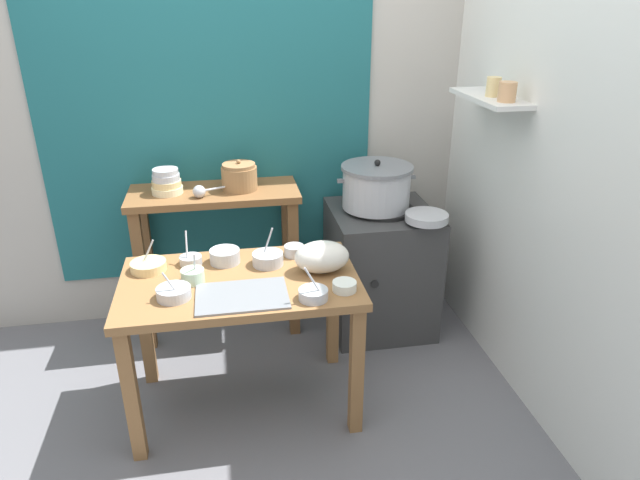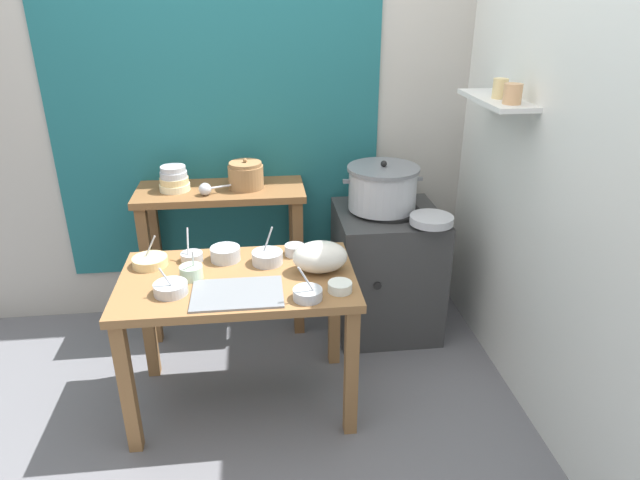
{
  "view_description": "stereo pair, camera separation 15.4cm",
  "coord_description": "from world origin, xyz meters",
  "px_view_note": "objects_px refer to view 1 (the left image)",
  "views": [
    {
      "loc": [
        -0.09,
        -2.27,
        1.95
      ],
      "look_at": [
        0.36,
        0.22,
        0.82
      ],
      "focal_mm": 31.65,
      "sensor_mm": 36.0,
      "label": 1
    },
    {
      "loc": [
        0.07,
        -2.29,
        1.95
      ],
      "look_at": [
        0.36,
        0.22,
        0.82
      ],
      "focal_mm": 31.65,
      "sensor_mm": 36.0,
      "label": 2
    }
  ],
  "objects_px": {
    "plastic_bag": "(322,257)",
    "prep_bowl_4": "(191,260)",
    "bowl_stack_enamel": "(167,182)",
    "wide_pan": "(427,217)",
    "ladle": "(201,191)",
    "prep_table": "(241,300)",
    "prep_bowl_2": "(174,292)",
    "back_shelf_table": "(217,226)",
    "prep_bowl_1": "(313,294)",
    "prep_bowl_3": "(225,256)",
    "prep_bowl_5": "(344,286)",
    "serving_tray": "(242,296)",
    "prep_bowl_7": "(193,275)",
    "prep_bowl_6": "(268,258)",
    "clay_pot": "(240,177)",
    "stove_block": "(380,268)",
    "prep_bowl_0": "(148,265)",
    "prep_bowl_8": "(294,250)",
    "steamer_pot": "(376,186)"
  },
  "relations": [
    {
      "from": "plastic_bag",
      "to": "prep_bowl_7",
      "type": "distance_m",
      "value": 0.6
    },
    {
      "from": "clay_pot",
      "to": "prep_bowl_0",
      "type": "xyz_separation_m",
      "value": [
        -0.47,
        -0.59,
        -0.23
      ]
    },
    {
      "from": "prep_bowl_1",
      "to": "prep_bowl_7",
      "type": "bearing_deg",
      "value": 154.35
    },
    {
      "from": "stove_block",
      "to": "plastic_bag",
      "type": "bearing_deg",
      "value": -127.64
    },
    {
      "from": "prep_table",
      "to": "prep_bowl_5",
      "type": "relative_size",
      "value": 10.16
    },
    {
      "from": "prep_bowl_3",
      "to": "wide_pan",
      "type": "bearing_deg",
      "value": 10.42
    },
    {
      "from": "prep_bowl_4",
      "to": "prep_bowl_2",
      "type": "bearing_deg",
      "value": -100.99
    },
    {
      "from": "serving_tray",
      "to": "prep_bowl_6",
      "type": "xyz_separation_m",
      "value": [
        0.14,
        0.3,
        0.03
      ]
    },
    {
      "from": "clay_pot",
      "to": "prep_bowl_4",
      "type": "bearing_deg",
      "value": -116.22
    },
    {
      "from": "serving_tray",
      "to": "prep_bowl_0",
      "type": "relative_size",
      "value": 2.38
    },
    {
      "from": "bowl_stack_enamel",
      "to": "prep_bowl_7",
      "type": "xyz_separation_m",
      "value": [
        0.14,
        -0.75,
        -0.21
      ]
    },
    {
      "from": "stove_block",
      "to": "prep_bowl_8",
      "type": "height_order",
      "value": "stove_block"
    },
    {
      "from": "clay_pot",
      "to": "prep_bowl_8",
      "type": "xyz_separation_m",
      "value": [
        0.23,
        -0.55,
        -0.23
      ]
    },
    {
      "from": "prep_bowl_2",
      "to": "prep_bowl_3",
      "type": "bearing_deg",
      "value": 54.0
    },
    {
      "from": "bowl_stack_enamel",
      "to": "serving_tray",
      "type": "bearing_deg",
      "value": -68.94
    },
    {
      "from": "prep_bowl_4",
      "to": "prep_bowl_5",
      "type": "relative_size",
      "value": 1.53
    },
    {
      "from": "serving_tray",
      "to": "prep_bowl_5",
      "type": "height_order",
      "value": "prep_bowl_5"
    },
    {
      "from": "plastic_bag",
      "to": "prep_bowl_4",
      "type": "relative_size",
      "value": 1.57
    },
    {
      "from": "prep_table",
      "to": "ladle",
      "type": "xyz_separation_m",
      "value": [
        -0.17,
        0.66,
        0.33
      ]
    },
    {
      "from": "wide_pan",
      "to": "prep_bowl_1",
      "type": "height_order",
      "value": "prep_bowl_1"
    },
    {
      "from": "bowl_stack_enamel",
      "to": "ladle",
      "type": "bearing_deg",
      "value": -28.58
    },
    {
      "from": "ladle",
      "to": "prep_bowl_4",
      "type": "xyz_separation_m",
      "value": [
        -0.06,
        -0.46,
        -0.19
      ]
    },
    {
      "from": "stove_block",
      "to": "clay_pot",
      "type": "bearing_deg",
      "value": 170.92
    },
    {
      "from": "clay_pot",
      "to": "prep_bowl_5",
      "type": "distance_m",
      "value": 1.06
    },
    {
      "from": "serving_tray",
      "to": "wide_pan",
      "type": "xyz_separation_m",
      "value": [
        1.04,
        0.56,
        0.08
      ]
    },
    {
      "from": "prep_table",
      "to": "prep_bowl_3",
      "type": "relative_size",
      "value": 7.49
    },
    {
      "from": "prep_bowl_4",
      "to": "prep_bowl_6",
      "type": "bearing_deg",
      "value": -10.27
    },
    {
      "from": "prep_bowl_0",
      "to": "serving_tray",
      "type": "bearing_deg",
      "value": -38.38
    },
    {
      "from": "stove_block",
      "to": "serving_tray",
      "type": "bearing_deg",
      "value": -137.24
    },
    {
      "from": "back_shelf_table",
      "to": "prep_bowl_6",
      "type": "relative_size",
      "value": 5.27
    },
    {
      "from": "ladle",
      "to": "prep_table",
      "type": "bearing_deg",
      "value": -75.65
    },
    {
      "from": "steamer_pot",
      "to": "serving_tray",
      "type": "bearing_deg",
      "value": -135.18
    },
    {
      "from": "wide_pan",
      "to": "prep_bowl_8",
      "type": "relative_size",
      "value": 2.36
    },
    {
      "from": "prep_bowl_6",
      "to": "prep_bowl_7",
      "type": "height_order",
      "value": "prep_bowl_6"
    },
    {
      "from": "serving_tray",
      "to": "prep_bowl_7",
      "type": "distance_m",
      "value": 0.28
    },
    {
      "from": "wide_pan",
      "to": "prep_bowl_7",
      "type": "relative_size",
      "value": 1.54
    },
    {
      "from": "back_shelf_table",
      "to": "clay_pot",
      "type": "distance_m",
      "value": 0.33
    },
    {
      "from": "back_shelf_table",
      "to": "ladle",
      "type": "relative_size",
      "value": 3.88
    },
    {
      "from": "stove_block",
      "to": "wide_pan",
      "type": "relative_size",
      "value": 3.29
    },
    {
      "from": "clay_pot",
      "to": "prep_bowl_5",
      "type": "relative_size",
      "value": 1.86
    },
    {
      "from": "steamer_pot",
      "to": "prep_bowl_8",
      "type": "relative_size",
      "value": 4.58
    },
    {
      "from": "ladle",
      "to": "prep_bowl_6",
      "type": "xyz_separation_m",
      "value": [
        0.31,
        -0.53,
        -0.18
      ]
    },
    {
      "from": "bowl_stack_enamel",
      "to": "prep_bowl_8",
      "type": "bearing_deg",
      "value": -40.84
    },
    {
      "from": "bowl_stack_enamel",
      "to": "wide_pan",
      "type": "xyz_separation_m",
      "value": [
        1.4,
        -0.37,
        -0.16
      ]
    },
    {
      "from": "plastic_bag",
      "to": "serving_tray",
      "type": "bearing_deg",
      "value": -154.96
    },
    {
      "from": "prep_bowl_2",
      "to": "serving_tray",
      "type": "bearing_deg",
      "value": -8.54
    },
    {
      "from": "stove_block",
      "to": "ladle",
      "type": "distance_m",
      "value": 1.17
    },
    {
      "from": "bowl_stack_enamel",
      "to": "prep_bowl_7",
      "type": "distance_m",
      "value": 0.79
    },
    {
      "from": "prep_bowl_1",
      "to": "prep_bowl_5",
      "type": "relative_size",
      "value": 1.56
    },
    {
      "from": "back_shelf_table",
      "to": "prep_bowl_1",
      "type": "bearing_deg",
      "value": -67.79
    }
  ]
}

